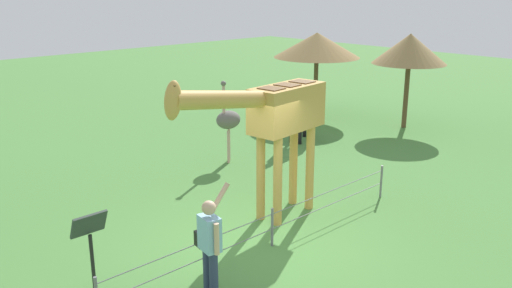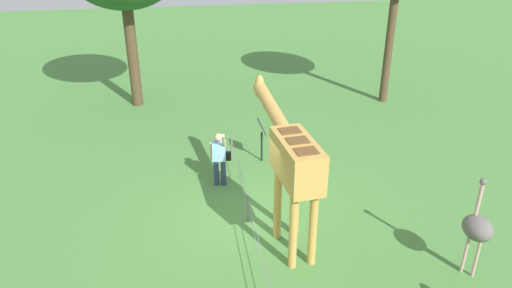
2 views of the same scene
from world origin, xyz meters
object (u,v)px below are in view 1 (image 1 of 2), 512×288
object	(u,v)px
giraffe	(276,116)
zebra	(302,104)
ostrich	(228,120)
info_sign	(90,235)
shade_hut_far	(410,49)
shade_hut_near	(317,45)
visitor	(210,242)

from	to	relation	value
giraffe	zebra	world-z (taller)	giraffe
ostrich	info_sign	distance (m)	6.72
zebra	shade_hut_far	distance (m)	4.26
shade_hut_far	giraffe	bearing A→B (deg)	14.77
giraffe	zebra	xyz separation A→B (m)	(-4.72, -3.53, -1.01)
shade_hut_near	visitor	bearing A→B (deg)	33.15
zebra	info_sign	size ratio (longest dim) A/B	1.38
visitor	info_sign	size ratio (longest dim) A/B	1.32
visitor	info_sign	bearing A→B (deg)	-47.88
shade_hut_near	info_sign	xyz separation A→B (m)	(11.66, 5.41, -1.62)
shade_hut_near	shade_hut_far	world-z (taller)	shade_hut_far
zebra	shade_hut_far	size ratio (longest dim) A/B	0.58
zebra	shade_hut_far	bearing A→B (deg)	161.24
shade_hut_far	info_sign	size ratio (longest dim) A/B	2.38
giraffe	ostrich	size ratio (longest dim) A/B	1.79
visitor	info_sign	world-z (taller)	visitor
zebra	ostrich	size ratio (longest dim) A/B	0.81
giraffe	ostrich	distance (m)	4.04
ostrich	info_sign	world-z (taller)	ostrich
giraffe	visitor	xyz separation A→B (m)	(2.76, 1.33, -1.27)
giraffe	info_sign	bearing A→B (deg)	-0.75
shade_hut_far	visitor	bearing A→B (deg)	17.60
giraffe	shade_hut_far	distance (m)	8.81
visitor	shade_hut_near	bearing A→B (deg)	-146.85
visitor	shade_hut_far	bearing A→B (deg)	-162.40
visitor	shade_hut_near	size ratio (longest dim) A/B	0.56
giraffe	info_sign	distance (m)	4.20
shade_hut_near	zebra	bearing A→B (deg)	33.55
visitor	shade_hut_far	world-z (taller)	shade_hut_far
zebra	info_sign	distance (m)	9.41
zebra	shade_hut_near	size ratio (longest dim) A/B	0.59
shade_hut_near	shade_hut_far	bearing A→B (deg)	104.96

